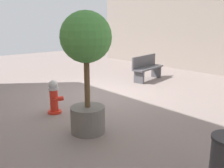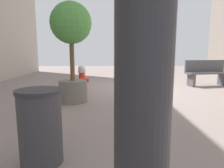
% 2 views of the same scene
% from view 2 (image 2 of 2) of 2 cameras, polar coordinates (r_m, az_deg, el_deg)
% --- Properties ---
extents(ground_plane, '(23.40, 23.40, 0.00)m').
position_cam_2_polar(ground_plane, '(6.98, 7.06, -1.06)').
color(ground_plane, gray).
extents(fire_hydrant, '(0.41, 0.43, 0.83)m').
position_cam_2_polar(fire_hydrant, '(6.40, -8.69, 1.75)').
color(fire_hydrant, red).
rests_on(fire_hydrant, ground_plane).
extents(bench_near, '(1.70, 0.74, 0.95)m').
position_cam_2_polar(bench_near, '(8.14, 25.78, 3.06)').
color(bench_near, '#4C4C51').
rests_on(bench_near, ground_plane).
extents(planter_tree, '(0.99, 0.99, 2.42)m').
position_cam_2_polar(planter_tree, '(4.94, -11.73, 12.85)').
color(planter_tree, slate).
rests_on(planter_tree, ground_plane).
extents(trash_bin, '(0.48, 0.48, 0.83)m').
position_cam_2_polar(trash_bin, '(2.33, -20.11, -11.57)').
color(trash_bin, '#38383D').
rests_on(trash_bin, ground_plane).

